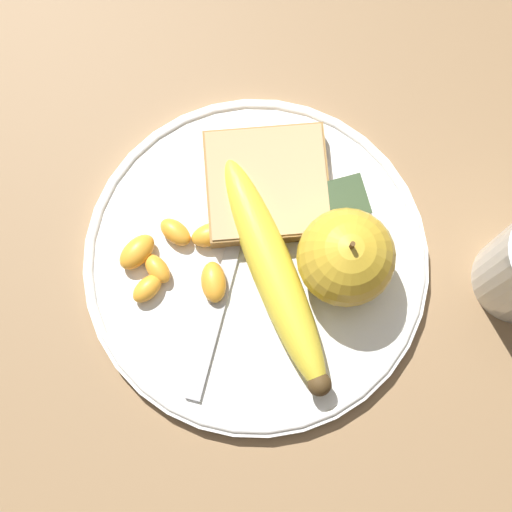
% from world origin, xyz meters
% --- Properties ---
extents(ground_plane, '(3.00, 3.00, 0.00)m').
position_xyz_m(ground_plane, '(0.00, 0.00, 0.00)').
color(ground_plane, olive).
extents(plate, '(0.28, 0.28, 0.01)m').
position_xyz_m(plate, '(0.00, 0.00, 0.01)').
color(plate, white).
rests_on(plate, ground_plane).
extents(apple, '(0.08, 0.08, 0.08)m').
position_xyz_m(apple, '(-0.06, 0.02, 0.05)').
color(apple, gold).
rests_on(apple, plate).
extents(banana, '(0.06, 0.20, 0.03)m').
position_xyz_m(banana, '(-0.01, 0.02, 0.03)').
color(banana, yellow).
rests_on(banana, plate).
extents(bread_slice, '(0.11, 0.11, 0.02)m').
position_xyz_m(bread_slice, '(-0.02, -0.06, 0.02)').
color(bread_slice, olive).
rests_on(bread_slice, plate).
extents(fork, '(0.11, 0.17, 0.00)m').
position_xyz_m(fork, '(0.02, -0.00, 0.01)').
color(fork, '#B2B2B7').
rests_on(fork, plate).
extents(jam_packet, '(0.04, 0.03, 0.02)m').
position_xyz_m(jam_packet, '(-0.08, -0.03, 0.02)').
color(jam_packet, white).
rests_on(jam_packet, plate).
extents(orange_segment_0, '(0.02, 0.03, 0.01)m').
position_xyz_m(orange_segment_0, '(0.08, -0.01, 0.02)').
color(orange_segment_0, '#F9A32D').
rests_on(orange_segment_0, plate).
extents(orange_segment_1, '(0.03, 0.02, 0.02)m').
position_xyz_m(orange_segment_1, '(0.03, -0.03, 0.02)').
color(orange_segment_1, '#F9A32D').
rests_on(orange_segment_1, plate).
extents(orange_segment_2, '(0.03, 0.03, 0.02)m').
position_xyz_m(orange_segment_2, '(0.09, -0.00, 0.02)').
color(orange_segment_2, '#F9A32D').
rests_on(orange_segment_2, plate).
extents(orange_segment_3, '(0.03, 0.03, 0.02)m').
position_xyz_m(orange_segment_3, '(0.06, -0.04, 0.02)').
color(orange_segment_3, '#F9A32D').
rests_on(orange_segment_3, plate).
extents(orange_segment_4, '(0.02, 0.04, 0.02)m').
position_xyz_m(orange_segment_4, '(0.04, 0.01, 0.02)').
color(orange_segment_4, '#F9A32D').
rests_on(orange_segment_4, plate).
extents(orange_segment_5, '(0.04, 0.03, 0.02)m').
position_xyz_m(orange_segment_5, '(0.09, -0.03, 0.02)').
color(orange_segment_5, '#F9A32D').
rests_on(orange_segment_5, plate).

